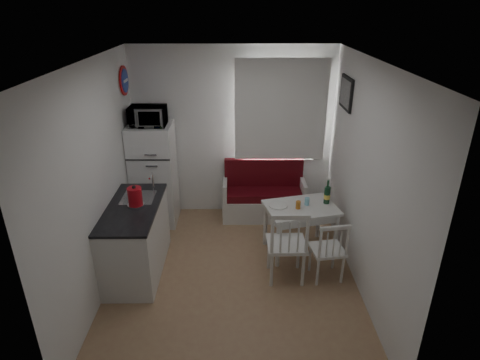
# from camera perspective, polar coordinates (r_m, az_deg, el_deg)

# --- Properties ---
(floor) EXTENTS (3.00, 3.50, 0.02)m
(floor) POSITION_cam_1_polar(r_m,az_deg,el_deg) (5.16, -1.01, -13.41)
(floor) COLOR #9C7253
(floor) RESTS_ON ground
(ceiling) EXTENTS (3.00, 3.50, 0.02)m
(ceiling) POSITION_cam_1_polar(r_m,az_deg,el_deg) (4.12, -1.29, 16.54)
(ceiling) COLOR white
(ceiling) RESTS_ON wall_back
(wall_back) EXTENTS (3.00, 0.02, 2.60)m
(wall_back) POSITION_cam_1_polar(r_m,az_deg,el_deg) (6.12, -0.98, 6.63)
(wall_back) COLOR white
(wall_back) RESTS_ON floor
(wall_front) EXTENTS (3.00, 0.02, 2.60)m
(wall_front) POSITION_cam_1_polar(r_m,az_deg,el_deg) (2.98, -1.46, -14.17)
(wall_front) COLOR white
(wall_front) RESTS_ON floor
(wall_left) EXTENTS (0.02, 3.50, 2.60)m
(wall_left) POSITION_cam_1_polar(r_m,az_deg,el_deg) (4.75, -19.55, -0.20)
(wall_left) COLOR white
(wall_left) RESTS_ON floor
(wall_right) EXTENTS (0.02, 3.50, 2.60)m
(wall_right) POSITION_cam_1_polar(r_m,az_deg,el_deg) (4.71, 17.42, -0.07)
(wall_right) COLOR white
(wall_right) RESTS_ON floor
(window) EXTENTS (1.22, 0.06, 1.47)m
(window) POSITION_cam_1_polar(r_m,az_deg,el_deg) (6.04, 5.75, 9.47)
(window) COLOR silver
(window) RESTS_ON wall_back
(curtain) EXTENTS (1.35, 0.02, 1.50)m
(curtain) POSITION_cam_1_polar(r_m,az_deg,el_deg) (5.96, 5.83, 9.76)
(curtain) COLOR white
(curtain) RESTS_ON wall_back
(kitchen_counter) EXTENTS (0.62, 1.32, 1.16)m
(kitchen_counter) POSITION_cam_1_polar(r_m,az_deg,el_deg) (5.18, -14.56, -8.01)
(kitchen_counter) COLOR silver
(kitchen_counter) RESTS_ON floor
(wall_sign) EXTENTS (0.03, 0.40, 0.40)m
(wall_sign) POSITION_cam_1_polar(r_m,az_deg,el_deg) (5.83, -16.09, 13.43)
(wall_sign) COLOR navy
(wall_sign) RESTS_ON wall_left
(picture_frame) EXTENTS (0.04, 0.52, 0.42)m
(picture_frame) POSITION_cam_1_polar(r_m,az_deg,el_deg) (5.49, 14.85, 11.87)
(picture_frame) COLOR black
(picture_frame) RESTS_ON wall_right
(bench) EXTENTS (1.28, 0.49, 0.91)m
(bench) POSITION_cam_1_polar(r_m,az_deg,el_deg) (6.29, 3.38, -2.72)
(bench) COLOR silver
(bench) RESTS_ON floor
(dining_table) EXTENTS (1.03, 0.83, 0.68)m
(dining_table) POSITION_cam_1_polar(r_m,az_deg,el_deg) (5.36, 8.65, -4.48)
(dining_table) COLOR silver
(dining_table) RESTS_ON floor
(chair_left) EXTENTS (0.47, 0.45, 0.53)m
(chair_left) POSITION_cam_1_polar(r_m,az_deg,el_deg) (4.75, 6.83, -8.36)
(chair_left) COLOR silver
(chair_left) RESTS_ON floor
(chair_right) EXTENTS (0.43, 0.42, 0.44)m
(chair_right) POSITION_cam_1_polar(r_m,az_deg,el_deg) (4.90, 12.63, -9.11)
(chair_right) COLOR silver
(chair_right) RESTS_ON floor
(fridge) EXTENTS (0.62, 0.62, 1.54)m
(fridge) POSITION_cam_1_polar(r_m,az_deg,el_deg) (6.11, -12.11, 0.73)
(fridge) COLOR white
(fridge) RESTS_ON floor
(microwave) EXTENTS (0.50, 0.34, 0.28)m
(microwave) POSITION_cam_1_polar(r_m,az_deg,el_deg) (5.76, -12.99, 8.85)
(microwave) COLOR white
(microwave) RESTS_ON fridge
(kettle) EXTENTS (0.20, 0.20, 0.27)m
(kettle) POSITION_cam_1_polar(r_m,az_deg,el_deg) (4.89, -14.71, -2.30)
(kettle) COLOR #B50E19
(kettle) RESTS_ON kitchen_counter
(wine_bottle) EXTENTS (0.08, 0.08, 0.33)m
(wine_bottle) POSITION_cam_1_polar(r_m,az_deg,el_deg) (5.40, 12.32, -1.66)
(wine_bottle) COLOR #123820
(wine_bottle) RESTS_ON dining_table
(drinking_glass_orange) EXTENTS (0.06, 0.06, 0.10)m
(drinking_glass_orange) POSITION_cam_1_polar(r_m,az_deg,el_deg) (5.24, 8.27, -3.52)
(drinking_glass_orange) COLOR orange
(drinking_glass_orange) RESTS_ON dining_table
(drinking_glass_blue) EXTENTS (0.06, 0.06, 0.10)m
(drinking_glass_blue) POSITION_cam_1_polar(r_m,az_deg,el_deg) (5.35, 9.50, -3.01)
(drinking_glass_blue) COLOR #8BD7ED
(drinking_glass_blue) RESTS_ON dining_table
(plate) EXTENTS (0.25, 0.25, 0.02)m
(plate) POSITION_cam_1_polar(r_m,az_deg,el_deg) (5.29, 5.46, -3.60)
(plate) COLOR white
(plate) RESTS_ON dining_table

